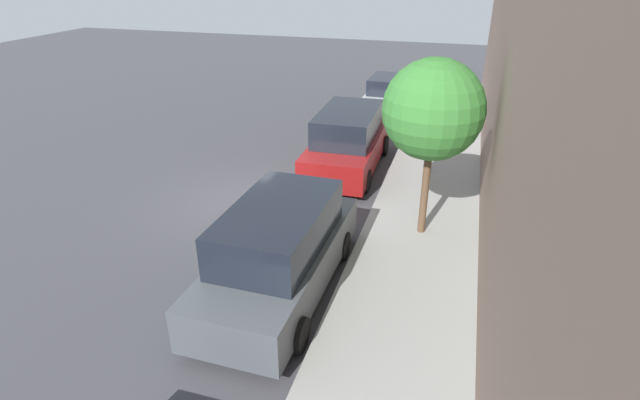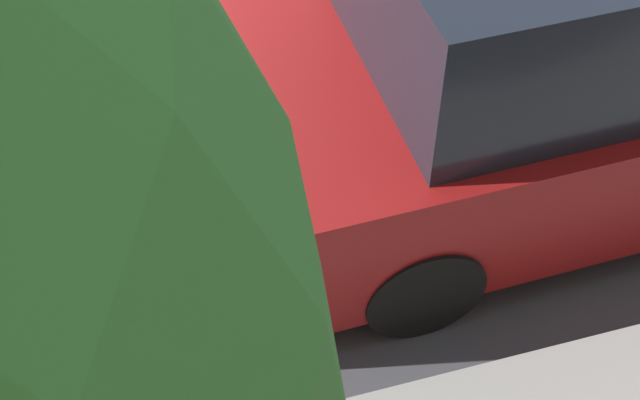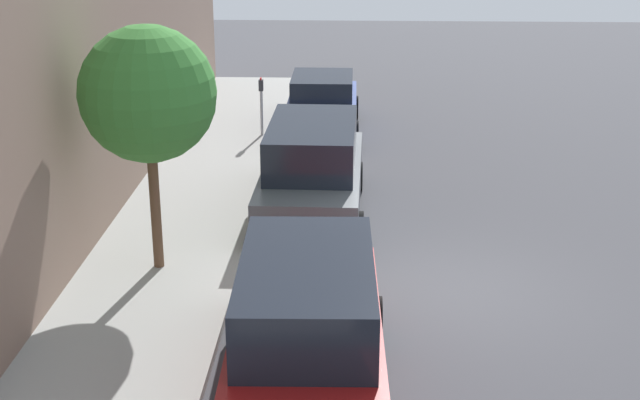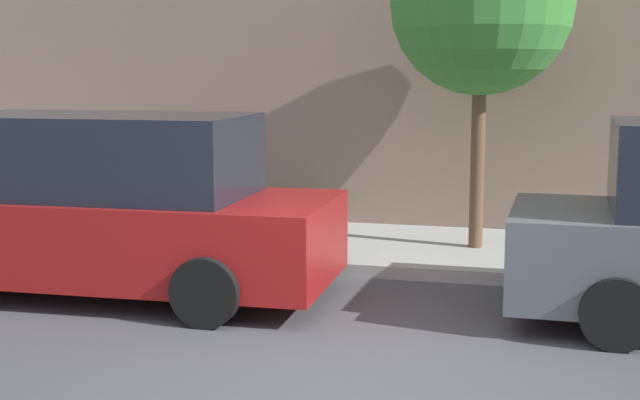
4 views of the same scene
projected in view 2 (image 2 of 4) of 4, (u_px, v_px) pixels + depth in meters
ground_plane at (66, 40)px, 6.62m from camera, size 60.00×60.00×0.00m
parked_minivan_third at (624, 44)px, 5.12m from camera, size 2.02×4.95×1.90m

